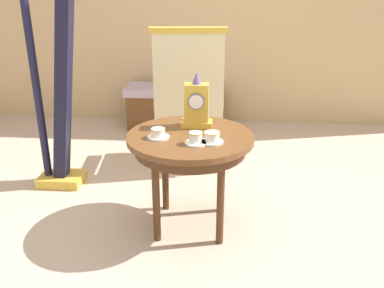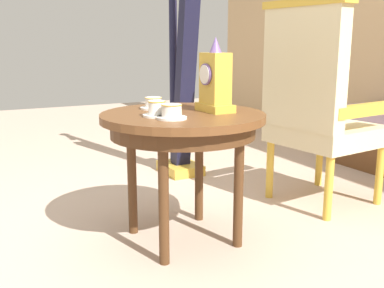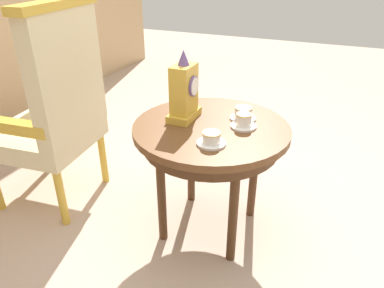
{
  "view_description": "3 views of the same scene",
  "coord_description": "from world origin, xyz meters",
  "px_view_note": "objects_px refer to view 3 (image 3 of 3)",
  "views": [
    {
      "loc": [
        0.19,
        -2.17,
        1.44
      ],
      "look_at": [
        0.01,
        0.05,
        0.56
      ],
      "focal_mm": 38.58,
      "sensor_mm": 36.0,
      "label": 1
    },
    {
      "loc": [
        1.81,
        -0.84,
        0.91
      ],
      "look_at": [
        0.01,
        0.12,
        0.46
      ],
      "focal_mm": 42.55,
      "sensor_mm": 36.0,
      "label": 2
    },
    {
      "loc": [
        -1.45,
        -0.45,
        1.32
      ],
      "look_at": [
        0.03,
        0.19,
        0.47
      ],
      "focal_mm": 33.61,
      "sensor_mm": 36.0,
      "label": 3
    }
  ],
  "objects_px": {
    "side_table": "(211,139)",
    "mantel_clock": "(184,92)",
    "teacup_left": "(211,139)",
    "teacup_right": "(244,121)",
    "teacup_center": "(243,114)",
    "armchair": "(54,107)"
  },
  "relations": [
    {
      "from": "side_table",
      "to": "mantel_clock",
      "type": "height_order",
      "value": "mantel_clock"
    },
    {
      "from": "teacup_left",
      "to": "teacup_right",
      "type": "relative_size",
      "value": 1.03
    },
    {
      "from": "teacup_right",
      "to": "teacup_left",
      "type": "bearing_deg",
      "value": 160.53
    },
    {
      "from": "teacup_left",
      "to": "mantel_clock",
      "type": "xyz_separation_m",
      "value": [
        0.2,
        0.22,
        0.11
      ]
    },
    {
      "from": "teacup_center",
      "to": "side_table",
      "type": "bearing_deg",
      "value": 137.31
    },
    {
      "from": "teacup_center",
      "to": "mantel_clock",
      "type": "height_order",
      "value": "mantel_clock"
    },
    {
      "from": "side_table",
      "to": "mantel_clock",
      "type": "bearing_deg",
      "value": 81.09
    },
    {
      "from": "teacup_right",
      "to": "teacup_center",
      "type": "xyz_separation_m",
      "value": [
        0.09,
        0.03,
        -0.0
      ]
    },
    {
      "from": "teacup_center",
      "to": "mantel_clock",
      "type": "bearing_deg",
      "value": 111.09
    },
    {
      "from": "mantel_clock",
      "to": "armchair",
      "type": "bearing_deg",
      "value": 99.0
    },
    {
      "from": "side_table",
      "to": "teacup_left",
      "type": "xyz_separation_m",
      "value": [
        -0.18,
        -0.07,
        0.1
      ]
    },
    {
      "from": "teacup_right",
      "to": "teacup_center",
      "type": "distance_m",
      "value": 0.09
    },
    {
      "from": "side_table",
      "to": "teacup_left",
      "type": "relative_size",
      "value": 5.93
    },
    {
      "from": "side_table",
      "to": "armchair",
      "type": "height_order",
      "value": "armchair"
    },
    {
      "from": "teacup_left",
      "to": "teacup_right",
      "type": "distance_m",
      "value": 0.23
    },
    {
      "from": "armchair",
      "to": "teacup_center",
      "type": "bearing_deg",
      "value": -77.6
    },
    {
      "from": "mantel_clock",
      "to": "armchair",
      "type": "xyz_separation_m",
      "value": [
        -0.11,
        0.72,
        -0.15
      ]
    },
    {
      "from": "side_table",
      "to": "teacup_right",
      "type": "relative_size",
      "value": 6.14
    },
    {
      "from": "teacup_center",
      "to": "armchair",
      "type": "distance_m",
      "value": 1.01
    },
    {
      "from": "side_table",
      "to": "mantel_clock",
      "type": "relative_size",
      "value": 2.22
    },
    {
      "from": "side_table",
      "to": "armchair",
      "type": "xyz_separation_m",
      "value": [
        -0.09,
        0.87,
        0.06
      ]
    },
    {
      "from": "armchair",
      "to": "side_table",
      "type": "bearing_deg",
      "value": -84.07
    }
  ]
}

